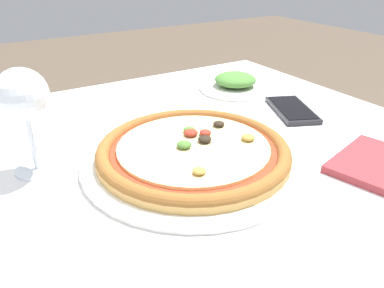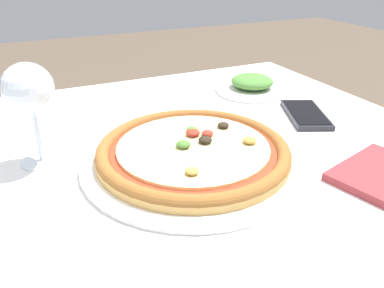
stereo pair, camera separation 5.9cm
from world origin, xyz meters
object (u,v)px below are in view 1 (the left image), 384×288
at_px(dining_table, 107,242).
at_px(side_plate, 235,84).
at_px(cell_phone, 292,110).
at_px(pizza_plate, 192,151).
at_px(wine_glass_far_left, 23,98).

relative_size(dining_table, side_plate, 7.36).
xyz_separation_m(dining_table, cell_phone, (0.44, 0.07, 0.10)).
bearing_deg(dining_table, side_plate, 30.32).
distance_m(pizza_plate, side_plate, 0.36).
height_order(pizza_plate, wine_glass_far_left, wine_glass_far_left).
distance_m(cell_phone, side_plate, 0.18).
bearing_deg(side_plate, pizza_plate, -137.94).
bearing_deg(pizza_plate, dining_table, -178.48).
xyz_separation_m(pizza_plate, cell_phone, (0.29, 0.07, -0.01)).
bearing_deg(pizza_plate, wine_glass_far_left, 155.85).
height_order(dining_table, pizza_plate, pizza_plate).
height_order(dining_table, cell_phone, cell_phone).
distance_m(pizza_plate, wine_glass_far_left, 0.26).
xyz_separation_m(pizza_plate, side_plate, (0.27, 0.24, -0.00)).
relative_size(cell_phone, side_plate, 0.94).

